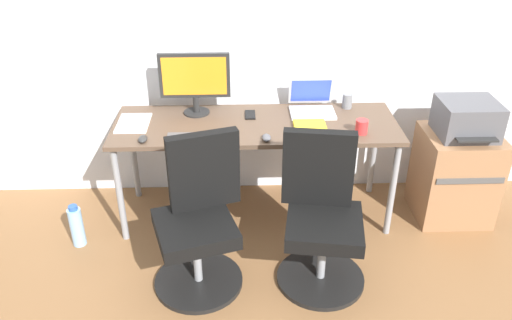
% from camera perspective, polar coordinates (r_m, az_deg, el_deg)
% --- Properties ---
extents(ground_plane, '(5.28, 5.28, 0.00)m').
position_cam_1_polar(ground_plane, '(3.89, -0.03, -5.78)').
color(ground_plane, brown).
extents(back_wall, '(4.40, 0.04, 2.60)m').
position_cam_1_polar(back_wall, '(3.70, -0.24, 14.68)').
color(back_wall, silver).
rests_on(back_wall, ground).
extents(desk, '(1.91, 0.64, 0.74)m').
position_cam_1_polar(desk, '(3.54, -0.03, 3.14)').
color(desk, brown).
rests_on(desk, ground).
extents(office_chair_left, '(0.55, 0.55, 0.94)m').
position_cam_1_polar(office_chair_left, '(3.10, -6.26, -6.67)').
color(office_chair_left, black).
rests_on(office_chair_left, ground).
extents(office_chair_right, '(0.54, 0.54, 0.94)m').
position_cam_1_polar(office_chair_right, '(3.13, 7.16, -6.37)').
color(office_chair_right, black).
rests_on(office_chair_right, ground).
extents(side_cabinet, '(0.51, 0.48, 0.65)m').
position_cam_1_polar(side_cabinet, '(3.97, 20.90, -1.54)').
color(side_cabinet, '#996B47').
rests_on(side_cabinet, ground).
extents(printer, '(0.38, 0.40, 0.24)m').
position_cam_1_polar(printer, '(3.78, 22.09, 4.24)').
color(printer, '#515156').
rests_on(printer, side_cabinet).
extents(water_bottle_on_floor, '(0.09, 0.09, 0.31)m').
position_cam_1_polar(water_bottle_on_floor, '(3.71, -19.03, -6.86)').
color(water_bottle_on_floor, '#8CBFF2').
rests_on(water_bottle_on_floor, ground).
extents(desktop_monitor, '(0.48, 0.18, 0.43)m').
position_cam_1_polar(desktop_monitor, '(3.59, -6.73, 8.76)').
color(desktop_monitor, '#262626').
rests_on(desktop_monitor, desk).
extents(open_laptop, '(0.31, 0.28, 0.22)m').
position_cam_1_polar(open_laptop, '(3.70, 6.12, 6.15)').
color(open_laptop, silver).
rests_on(open_laptop, desk).
extents(keyboard_by_monitor, '(0.34, 0.12, 0.02)m').
position_cam_1_polar(keyboard_by_monitor, '(3.33, -6.81, 2.45)').
color(keyboard_by_monitor, '#515156').
rests_on(keyboard_by_monitor, desk).
extents(keyboard_by_laptop, '(0.34, 0.12, 0.02)m').
position_cam_1_polar(keyboard_by_laptop, '(3.33, 6.25, 2.50)').
color(keyboard_by_laptop, '#515156').
rests_on(keyboard_by_laptop, desk).
extents(mouse_by_monitor, '(0.06, 0.10, 0.03)m').
position_cam_1_polar(mouse_by_monitor, '(3.29, 1.15, 2.46)').
color(mouse_by_monitor, '#515156').
rests_on(mouse_by_monitor, desk).
extents(mouse_by_laptop, '(0.06, 0.10, 0.03)m').
position_cam_1_polar(mouse_by_laptop, '(3.35, -12.28, 2.27)').
color(mouse_by_laptop, '#2D2D2D').
rests_on(mouse_by_laptop, desk).
extents(coffee_mug, '(0.08, 0.08, 0.09)m').
position_cam_1_polar(coffee_mug, '(3.43, 11.49, 3.60)').
color(coffee_mug, red).
rests_on(coffee_mug, desk).
extents(pen_cup, '(0.07, 0.07, 0.10)m').
position_cam_1_polar(pen_cup, '(3.78, 9.95, 6.37)').
color(pen_cup, slate).
rests_on(pen_cup, desk).
extents(phone_near_monitor, '(0.07, 0.14, 0.01)m').
position_cam_1_polar(phone_near_monitor, '(3.63, -0.64, 4.98)').
color(phone_near_monitor, black).
rests_on(phone_near_monitor, desk).
extents(notebook, '(0.21, 0.15, 0.03)m').
position_cam_1_polar(notebook, '(3.47, 5.89, 3.77)').
color(notebook, yellow).
rests_on(notebook, desk).
extents(paper_pile, '(0.21, 0.30, 0.01)m').
position_cam_1_polar(paper_pile, '(3.60, -13.26, 3.96)').
color(paper_pile, white).
rests_on(paper_pile, desk).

